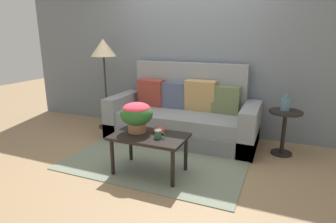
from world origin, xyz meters
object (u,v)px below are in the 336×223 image
side_table (284,125)px  coffee_mug (158,134)px  floor_lamp (103,53)px  potted_plant (137,114)px  table_vase (285,104)px  coffee_table (149,140)px  couch (183,116)px  snack_bowl (159,130)px

side_table → coffee_mug: bearing=-136.7°
floor_lamp → potted_plant: floor_lamp is taller
coffee_mug → table_vase: 1.78m
coffee_table → coffee_mug: bearing=-16.1°
coffee_table → side_table: side_table is taller
couch → snack_bowl: bearing=-84.4°
potted_plant → snack_bowl: size_ratio=2.68×
coffee_mug → table_vase: (1.27, 1.23, 0.19)m
couch → coffee_table: 1.26m
coffee_table → floor_lamp: bearing=139.2°
coffee_table → table_vase: table_vase is taller
snack_bowl → side_table: bearing=38.4°
coffee_mug → snack_bowl: 0.16m
side_table → floor_lamp: floor_lamp is taller
couch → table_vase: 1.49m
floor_lamp → coffee_mug: floor_lamp is taller
coffee_table → potted_plant: size_ratio=2.23×
coffee_table → table_vase: size_ratio=3.79×
floor_lamp → potted_plant: 1.84m
couch → side_table: (1.46, -0.08, 0.07)m
snack_bowl → table_vase: size_ratio=0.64×
floor_lamp → snack_bowl: 2.05m
side_table → coffee_table: bearing=-140.4°
side_table → potted_plant: bearing=-144.9°
coffee_table → coffee_mug: size_ratio=6.87×
couch → floor_lamp: floor_lamp is taller
side_table → snack_bowl: size_ratio=4.28×
coffee_mug → floor_lamp: bearing=140.8°
floor_lamp → coffee_mug: 2.18m
coffee_table → snack_bowl: (0.08, 0.11, 0.10)m
coffee_table → snack_bowl: 0.17m
couch → table_vase: bearing=-2.5°
couch → coffee_table: bearing=-88.3°
potted_plant → snack_bowl: (0.26, 0.06, -0.18)m
table_vase → couch: bearing=177.5°
snack_bowl → table_vase: bearing=39.2°
couch → snack_bowl: size_ratio=15.89×
couch → table_vase: size_ratio=10.10×
coffee_table → side_table: bearing=39.6°
potted_plant → side_table: bearing=35.1°
potted_plant → table_vase: bearing=35.8°
couch → coffee_mug: couch is taller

